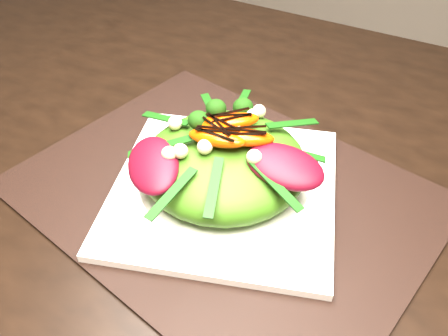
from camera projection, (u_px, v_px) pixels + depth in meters
The scene contains 10 objects.
dining_table at pixel (217, 138), 0.75m from camera, with size 1.60×0.90×0.75m, color black.
placemat at pixel (224, 193), 0.62m from camera, with size 0.51×0.39×0.00m, color black.
plate_base at pixel (224, 189), 0.62m from camera, with size 0.28×0.28×0.01m, color white.
salad_bowl at pixel (224, 181), 0.61m from camera, with size 0.22×0.22×0.02m, color white.
lettuce_mound at pixel (224, 163), 0.59m from camera, with size 0.21×0.21×0.07m, color #356011.
radicchio_leaf at pixel (285, 166), 0.54m from camera, with size 0.09×0.06×0.02m, color #430712.
orange_segment at pixel (221, 130), 0.57m from camera, with size 0.07×0.03×0.02m, color #CE3403.
broccoli_floret at pixel (198, 105), 0.61m from camera, with size 0.04×0.04×0.04m, color #0F3409.
macadamia_nut at pixel (228, 168), 0.52m from camera, with size 0.02×0.02×0.02m, color #FAE5B0.
balsamic_drizzle at pixel (221, 123), 0.56m from camera, with size 0.05×0.00×0.00m, color black.
Camera 1 is at (0.30, -0.51, 1.19)m, focal length 38.00 mm.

